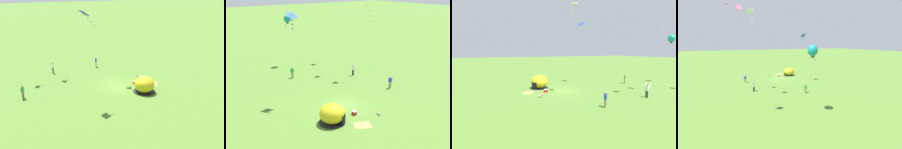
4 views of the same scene
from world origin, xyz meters
The scene contains 10 objects.
ground_plane centered at (0.00, 0.00, 0.00)m, with size 300.00×300.00×0.00m, color #517A2D.
popup_tent centered at (-3.16, -2.41, 1.00)m, with size 2.81×2.81×2.10m.
picnic_blanket centered at (-0.98, -4.74, 0.01)m, with size 1.70×1.30×0.01m, color gold.
cooler_box centered at (-0.18, -2.41, 0.22)m, with size 0.47×0.59×0.44m.
toddler_crawling centered at (2.04, -4.01, 0.18)m, with size 0.39×0.55×0.32m.
person_flying_kite centered at (8.16, 7.89, 1.00)m, with size 0.67×0.53×1.89m.
person_watching_sky centered at (-0.13, 12.55, 0.96)m, with size 0.47×0.43×1.72m.
person_center_field centered at (8.91, 0.69, 0.96)m, with size 0.56×0.36×1.72m.
kite_blue centered at (-3.38, 5.12, 10.12)m, with size 3.46×5.93×10.77m.
kite_yellow centered at (3.50, -0.12, 10.98)m, with size 1.14×3.03×11.88m.
Camera 1 is at (-31.41, 11.81, 13.77)m, focal length 42.00 mm.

